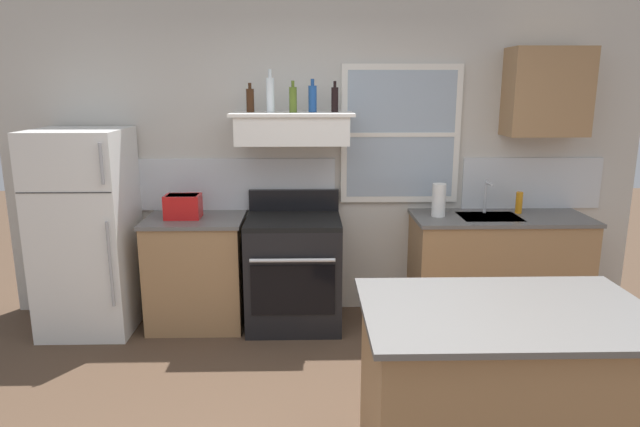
% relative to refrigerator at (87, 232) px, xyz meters
% --- Properties ---
extents(back_wall, '(5.40, 0.11, 2.70)m').
position_rel_refrigerator_xyz_m(back_wall, '(1.93, 0.39, 0.54)').
color(back_wall, beige).
rests_on(back_wall, ground_plane).
extents(refrigerator, '(0.70, 0.72, 1.63)m').
position_rel_refrigerator_xyz_m(refrigerator, '(0.00, 0.00, 0.00)').
color(refrigerator, white).
rests_on(refrigerator, ground_plane).
extents(counter_left_of_stove, '(0.79, 0.63, 0.91)m').
position_rel_refrigerator_xyz_m(counter_left_of_stove, '(0.85, 0.06, -0.36)').
color(counter_left_of_stove, '#9E754C').
rests_on(counter_left_of_stove, ground_plane).
extents(toaster, '(0.30, 0.20, 0.19)m').
position_rel_refrigerator_xyz_m(toaster, '(0.77, 0.05, 0.20)').
color(toaster, red).
rests_on(toaster, counter_left_of_stove).
extents(stove_range, '(0.76, 0.69, 1.09)m').
position_rel_refrigerator_xyz_m(stove_range, '(1.65, 0.02, -0.35)').
color(stove_range, black).
rests_on(stove_range, ground_plane).
extents(range_hood_shelf, '(0.96, 0.52, 0.24)m').
position_rel_refrigerator_xyz_m(range_hood_shelf, '(1.65, 0.12, 0.81)').
color(range_hood_shelf, white).
extents(bottle_brown_stout, '(0.06, 0.06, 0.23)m').
position_rel_refrigerator_xyz_m(bottle_brown_stout, '(1.32, 0.16, 1.03)').
color(bottle_brown_stout, '#381E0F').
rests_on(bottle_brown_stout, range_hood_shelf).
extents(bottle_clear_tall, '(0.06, 0.06, 0.33)m').
position_rel_refrigerator_xyz_m(bottle_clear_tall, '(1.48, 0.12, 1.07)').
color(bottle_clear_tall, silver).
rests_on(bottle_clear_tall, range_hood_shelf).
extents(bottle_olive_oil_square, '(0.06, 0.06, 0.24)m').
position_rel_refrigerator_xyz_m(bottle_olive_oil_square, '(1.66, 0.09, 1.03)').
color(bottle_olive_oil_square, '#4C601E').
rests_on(bottle_olive_oil_square, range_hood_shelf).
extents(bottle_blue_liqueur, '(0.07, 0.07, 0.26)m').
position_rel_refrigerator_xyz_m(bottle_blue_liqueur, '(1.81, 0.14, 1.04)').
color(bottle_blue_liqueur, '#1E478C').
rests_on(bottle_blue_liqueur, range_hood_shelf).
extents(bottle_balsamic_dark, '(0.06, 0.06, 0.24)m').
position_rel_refrigerator_xyz_m(bottle_balsamic_dark, '(1.99, 0.16, 1.03)').
color(bottle_balsamic_dark, black).
rests_on(bottle_balsamic_dark, range_hood_shelf).
extents(counter_right_with_sink, '(1.43, 0.63, 0.91)m').
position_rel_refrigerator_xyz_m(counter_right_with_sink, '(3.35, 0.06, -0.36)').
color(counter_right_with_sink, '#9E754C').
rests_on(counter_right_with_sink, ground_plane).
extents(sink_faucet, '(0.03, 0.17, 0.28)m').
position_rel_refrigerator_xyz_m(sink_faucet, '(3.25, 0.16, 0.27)').
color(sink_faucet, silver).
rests_on(sink_faucet, counter_right_with_sink).
extents(paper_towel_roll, '(0.11, 0.11, 0.27)m').
position_rel_refrigerator_xyz_m(paper_towel_roll, '(2.83, 0.06, 0.23)').
color(paper_towel_roll, white).
rests_on(paper_towel_roll, counter_right_with_sink).
extents(dish_soap_bottle, '(0.06, 0.06, 0.18)m').
position_rel_refrigerator_xyz_m(dish_soap_bottle, '(3.53, 0.16, 0.19)').
color(dish_soap_bottle, orange).
rests_on(dish_soap_bottle, counter_right_with_sink).
extents(kitchen_island, '(1.40, 0.90, 0.91)m').
position_rel_refrigerator_xyz_m(kitchen_island, '(2.72, -1.87, -0.36)').
color(kitchen_island, '#9E754C').
rests_on(kitchen_island, ground_plane).
extents(upper_cabinet_right, '(0.64, 0.32, 0.70)m').
position_rel_refrigerator_xyz_m(upper_cabinet_right, '(3.70, 0.20, 1.09)').
color(upper_cabinet_right, '#9E754C').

